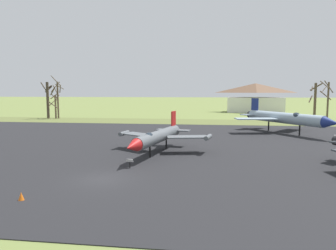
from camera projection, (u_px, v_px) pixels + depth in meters
ground_plane at (103, 180)px, 24.26m from camera, size 600.00×600.00×0.00m
asphalt_apron at (144, 146)px, 39.07m from camera, size 74.93×50.14×0.05m
grass_verge_strip at (174, 121)px, 69.68m from camera, size 134.93×12.00×0.06m
jet_fighter_front_left at (157, 137)px, 33.88m from camera, size 10.58×13.71×4.22m
info_placard_front_left at (130, 162)px, 27.74m from camera, size 0.57×0.23×0.86m
jet_fighter_rear_center at (285, 118)px, 50.01m from camera, size 13.49×16.21×5.36m
info_placard_rear_center at (336, 138)px, 40.86m from camera, size 0.58×0.31×1.08m
bare_tree_far_left at (48, 98)px, 77.12m from camera, size 3.60×3.61×8.70m
bare_tree_left_of_center at (55, 105)px, 76.75m from camera, size 2.98×3.02×6.10m
bare_tree_center at (58, 97)px, 76.44m from camera, size 3.13×3.13×10.18m
bare_tree_right_of_center at (315, 100)px, 72.63m from camera, size 3.23×2.31×8.41m
bare_tree_far_right at (327, 99)px, 69.87m from camera, size 2.51×3.38×8.87m
visitor_building at (255, 98)px, 99.75m from camera, size 18.10×9.63×8.90m
traffic_cone at (21, 197)px, 19.62m from camera, size 0.39×0.39×0.55m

